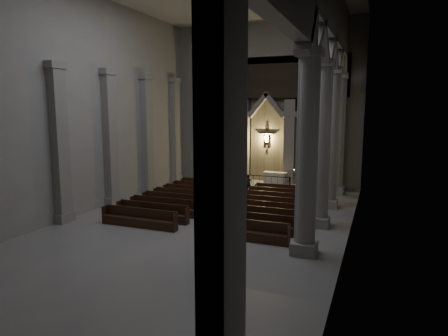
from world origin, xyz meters
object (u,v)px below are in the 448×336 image
object	(u,v)px
candle_stand_right	(294,185)
pews	(222,206)
candle_stand_left	(223,181)
altar_rail	(259,179)
altar	(275,178)
worshipper	(249,184)

from	to	relation	value
candle_stand_right	pews	bearing A→B (deg)	-110.15
candle_stand_left	pews	distance (m)	7.23
candle_stand_left	candle_stand_right	bearing A→B (deg)	3.56
altar_rail	candle_stand_right	world-z (taller)	candle_stand_right
altar	pews	bearing A→B (deg)	-96.43
candle_stand_right	pews	xyz separation A→B (m)	(-2.59, -7.07, -0.12)
altar_rail	altar	bearing A→B (deg)	45.26
altar	candle_stand_left	bearing A→B (deg)	-156.78
altar	candle_stand_right	size ratio (longest dim) A/B	1.13
altar	candle_stand_left	size ratio (longest dim) A/B	1.33
candle_stand_left	worshipper	xyz separation A→B (m)	(2.57, -1.85, 0.29)
candle_stand_left	candle_stand_right	xyz separation A→B (m)	(5.20, 0.32, 0.06)
altar	candle_stand_left	xyz separation A→B (m)	(-3.54, -1.52, -0.24)
candle_stand_left	pews	world-z (taller)	candle_stand_left
altar	altar_rail	size ratio (longest dim) A/B	0.37
altar_rail	candle_stand_right	xyz separation A→B (m)	(2.59, -0.26, -0.19)
altar	pews	distance (m)	8.32
altar	candle_stand_right	world-z (taller)	candle_stand_right
candle_stand_left	candle_stand_right	size ratio (longest dim) A/B	0.85
altar	candle_stand_left	distance (m)	3.86
pews	worshipper	bearing A→B (deg)	90.47
candle_stand_right	altar	bearing A→B (deg)	144.33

